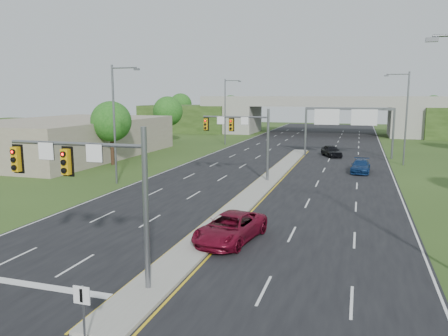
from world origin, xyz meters
TOP-DOWN VIEW (x-y plane):
  - ground at (0.00, 0.00)m, footprint 240.00×240.00m
  - road at (0.00, 35.00)m, footprint 24.00×160.00m
  - median at (0.00, 23.00)m, footprint 2.00×54.00m
  - lane_markings at (-0.60, 28.91)m, footprint 23.72×160.00m
  - signal_mast_near at (-2.26, -0.07)m, footprint 6.62×0.60m
  - signal_mast_far at (-2.26, 24.93)m, footprint 6.62×0.60m
  - keep_right_sign at (0.00, -4.53)m, footprint 0.60×0.13m
  - sign_gantry at (6.68, 44.92)m, footprint 11.58×0.44m
  - overpass at (0.00, 80.00)m, footprint 80.00×14.00m
  - lightpole_l_mid at (-13.30, 20.00)m, footprint 2.85×0.25m
  - lightpole_l_far at (-13.30, 55.00)m, footprint 2.85×0.25m
  - lightpole_r_far at (13.30, 40.00)m, footprint 2.85×0.25m
  - tree_l_near at (-20.00, 30.00)m, footprint 4.80×4.80m
  - tree_l_mid at (-24.00, 55.00)m, footprint 5.20×5.20m
  - tree_back_a at (-38.00, 94.00)m, footprint 6.00×6.00m
  - tree_back_b at (-24.00, 94.00)m, footprint 5.60×5.60m
  - tree_back_c at (24.00, 94.00)m, footprint 5.60×5.60m
  - commercial_building at (-30.00, 35.00)m, footprint 18.00×30.00m
  - car_far_a at (1.52, 7.22)m, footprint 3.51×6.01m
  - car_far_b at (8.59, 33.00)m, footprint 2.15×4.84m
  - car_far_c at (4.78, 44.88)m, footprint 3.43×4.88m

SIDE VIEW (x-z plane):
  - ground at x=0.00m, z-range 0.00..0.00m
  - road at x=0.00m, z-range 0.00..0.02m
  - lane_markings at x=-0.60m, z-range 0.02..0.03m
  - median at x=0.00m, z-range 0.02..0.18m
  - car_far_b at x=8.59m, z-range 0.02..1.40m
  - car_far_c at x=4.78m, z-range 0.02..1.56m
  - car_far_a at x=1.52m, z-range 0.02..1.59m
  - keep_right_sign at x=0.00m, z-range 0.42..2.62m
  - commercial_building at x=-30.00m, z-range 0.00..5.00m
  - overpass at x=0.00m, z-range -0.50..7.60m
  - signal_mast_near at x=-2.26m, z-range 1.23..8.23m
  - signal_mast_far at x=-2.26m, z-range 1.23..8.23m
  - tree_l_near at x=-20.00m, z-range 1.38..8.98m
  - sign_gantry at x=6.68m, z-range 1.90..8.58m
  - tree_l_mid at x=-24.00m, z-range 1.44..9.57m
  - tree_back_b at x=-24.00m, z-range 1.35..9.67m
  - tree_back_c at x=24.00m, z-range 1.35..9.67m
  - tree_back_a at x=-38.00m, z-range 1.41..10.26m
  - lightpole_l_mid at x=-13.30m, z-range 0.60..11.60m
  - lightpole_l_far at x=-13.30m, z-range 0.60..11.60m
  - lightpole_r_far at x=13.30m, z-range 0.60..11.60m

